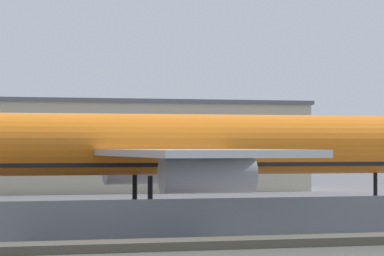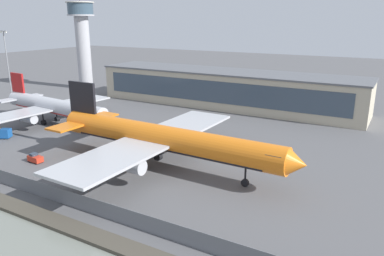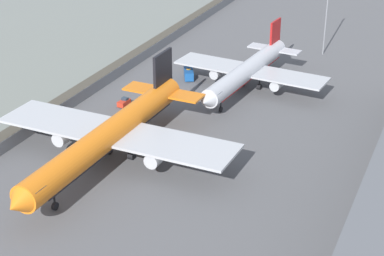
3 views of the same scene
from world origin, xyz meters
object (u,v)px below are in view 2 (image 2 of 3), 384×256
object	(u,v)px
cargo_jet_orange	(160,139)
control_tower	(82,36)
passenger_jet_silver	(53,107)
apron_light_mast_apron_west	(8,64)
baggage_tug	(35,158)

from	to	relation	value
cargo_jet_orange	control_tower	world-z (taller)	control_tower
passenger_jet_silver	control_tower	xyz separation A→B (m)	(-32.51, 44.18, 15.88)
apron_light_mast_apron_west	baggage_tug	bearing A→B (deg)	-31.61
passenger_jet_silver	cargo_jet_orange	bearing A→B (deg)	-14.46
control_tower	apron_light_mast_apron_west	xyz separation A→B (m)	(0.66, -34.23, -7.43)
baggage_tug	apron_light_mast_apron_west	distance (m)	61.30
control_tower	apron_light_mast_apron_west	bearing A→B (deg)	-88.90
baggage_tug	apron_light_mast_apron_west	bearing A→B (deg)	148.39
cargo_jet_orange	baggage_tug	bearing A→B (deg)	-155.19
passenger_jet_silver	apron_light_mast_apron_west	xyz separation A→B (m)	(-31.85, 9.95, 8.45)
cargo_jet_orange	passenger_jet_silver	distance (m)	43.61
cargo_jet_orange	apron_light_mast_apron_west	size ratio (longest dim) A/B	2.23
cargo_jet_orange	apron_light_mast_apron_west	distance (m)	77.33
passenger_jet_silver	control_tower	bearing A→B (deg)	126.35
cargo_jet_orange	apron_light_mast_apron_west	bearing A→B (deg)	164.29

